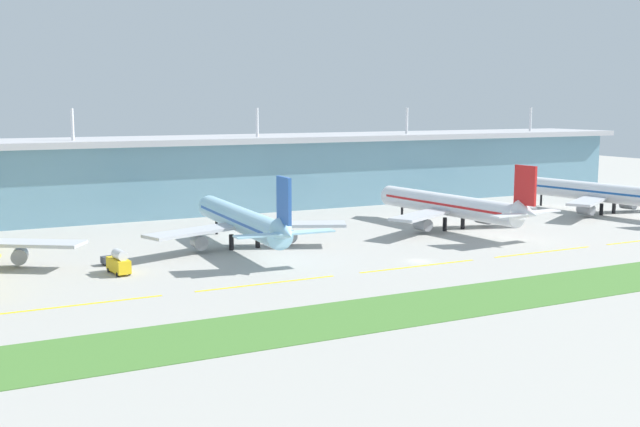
{
  "coord_description": "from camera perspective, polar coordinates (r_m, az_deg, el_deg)",
  "views": [
    {
      "loc": [
        -90.71,
        -132.27,
        33.15
      ],
      "look_at": [
        -8.5,
        30.19,
        7.0
      ],
      "focal_mm": 42.6,
      "sensor_mm": 36.0,
      "label": 1
    }
  ],
  "objects": [
    {
      "name": "taxiway_stripe_mid_west",
      "position": [
        142.77,
        -3.99,
        -5.27
      ],
      "size": [
        28.0,
        0.7,
        0.04
      ],
      "primitive_type": "cube",
      "color": "yellow",
      "rests_on": "ground"
    },
    {
      "name": "fuel_truck",
      "position": [
        155.11,
        -14.87,
        -3.59
      ],
      "size": [
        3.57,
        7.49,
        4.95
      ],
      "color": "gold",
      "rests_on": "ground"
    },
    {
      "name": "pushback_tug",
      "position": [
        164.69,
        -15.32,
        -3.34
      ],
      "size": [
        4.74,
        3.15,
        1.85
      ],
      "color": "#333842",
      "rests_on": "ground"
    },
    {
      "name": "airliner_near_middle",
      "position": [
        177.29,
        -5.86,
        -0.53
      ],
      "size": [
        48.76,
        61.62,
        18.9
      ],
      "color": "#9ED1EA",
      "rests_on": "ground"
    },
    {
      "name": "ground_plane",
      "position": [
        163.77,
        7.46,
        -3.58
      ],
      "size": [
        600.0,
        600.0,
        0.0
      ],
      "primitive_type": "plane",
      "color": "#A8A59E"
    },
    {
      "name": "airliner_far_middle",
      "position": [
        205.84,
        9.78,
        0.6
      ],
      "size": [
        48.55,
        61.18,
        18.9
      ],
      "color": "white",
      "rests_on": "ground"
    },
    {
      "name": "taxiway_stripe_centre",
      "position": [
        158.72,
        7.42,
        -3.94
      ],
      "size": [
        28.0,
        0.7,
        0.04
      ],
      "primitive_type": "cube",
      "color": "yellow",
      "rests_on": "ground"
    },
    {
      "name": "airliner_farthest",
      "position": [
        247.34,
        20.57,
        1.46
      ],
      "size": [
        48.25,
        68.76,
        18.9
      ],
      "color": "white",
      "rests_on": "ground"
    },
    {
      "name": "grass_verge",
      "position": [
        139.88,
        14.67,
        -5.79
      ],
      "size": [
        300.0,
        18.0,
        0.1
      ],
      "primitive_type": "cube",
      "color": "#477A33",
      "rests_on": "ground"
    },
    {
      "name": "taxiway_stripe_mid_east",
      "position": [
        179.75,
        16.43,
        -2.79
      ],
      "size": [
        28.0,
        0.7,
        0.04
      ],
      "primitive_type": "cube",
      "color": "yellow",
      "rests_on": "ground"
    },
    {
      "name": "taxiway_stripe_west",
      "position": [
        133.74,
        -17.63,
        -6.56
      ],
      "size": [
        28.0,
        0.7,
        0.04
      ],
      "primitive_type": "cube",
      "color": "yellow",
      "rests_on": "ground"
    },
    {
      "name": "terminal_building",
      "position": [
        246.94,
        -5.19,
        3.18
      ],
      "size": [
        288.0,
        34.0,
        32.17
      ],
      "color": "#6693A8",
      "rests_on": "ground"
    }
  ]
}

